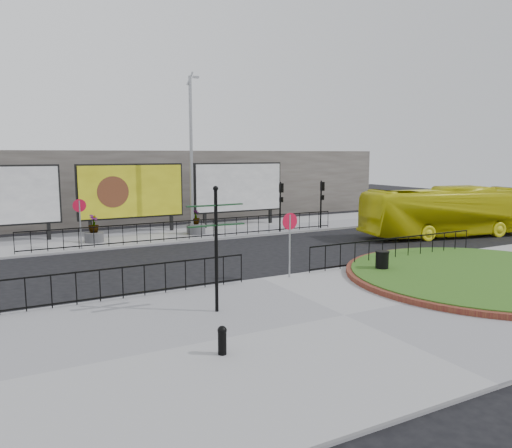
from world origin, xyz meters
TOP-DOWN VIEW (x-y plane):
  - ground at (0.00, 0.00)m, footprint 90.00×90.00m
  - pavement_near at (0.00, -5.00)m, footprint 30.00×10.00m
  - pavement_far at (0.00, 12.00)m, footprint 44.00×6.00m
  - brick_edge at (7.50, -4.00)m, footprint 10.40×10.40m
  - grass_lawn at (7.50, -4.00)m, footprint 10.00×10.00m
  - railing_near_left at (-6.00, -0.30)m, footprint 10.00×0.10m
  - railing_near_right at (6.50, -0.30)m, footprint 9.00×0.10m
  - railing_far at (1.00, 9.30)m, footprint 18.00×0.10m
  - speed_sign_far at (-5.00, 9.40)m, footprint 0.64×0.07m
  - speed_sign_near at (1.00, -0.40)m, footprint 0.64×0.07m
  - billboard_mid at (-1.50, 12.97)m, footprint 6.20×0.31m
  - billboard_right at (5.50, 12.97)m, footprint 6.20×0.31m
  - lamp_post at (1.51, 11.00)m, footprint 0.74×0.18m
  - signal_pole_a at (6.50, 9.34)m, footprint 0.22×0.26m
  - signal_pole_b at (9.50, 9.34)m, footprint 0.22×0.26m
  - building_backdrop at (0.00, 22.00)m, footprint 40.00×10.00m
  - fingerpost_sign at (-3.13, -2.89)m, footprint 1.76×0.29m
  - bollard at (-4.33, -5.91)m, footprint 0.22×0.22m
  - litter_bin at (4.50, -1.64)m, footprint 0.54×0.54m
  - bus at (14.49, 3.88)m, footprint 10.65×4.53m
  - planter_a at (-4.09, 11.00)m, footprint 0.99×0.99m
  - planter_b at (1.71, 11.00)m, footprint 1.10×1.10m

SIDE VIEW (x-z plane):
  - ground at x=0.00m, z-range 0.00..0.00m
  - pavement_near at x=0.00m, z-range 0.00..0.12m
  - pavement_far at x=0.00m, z-range 0.00..0.12m
  - brick_edge at x=7.50m, z-range 0.12..0.30m
  - grass_lawn at x=7.50m, z-range 0.12..0.34m
  - bollard at x=-4.33m, z-range 0.15..0.84m
  - planter_b at x=1.71m, z-range -0.15..1.29m
  - litter_bin at x=4.50m, z-range 0.12..1.02m
  - planter_a at x=-4.09m, z-range -0.10..1.37m
  - railing_near_left at x=-6.00m, z-range 0.12..1.22m
  - railing_near_right at x=6.50m, z-range 0.12..1.22m
  - railing_far at x=1.00m, z-range 0.12..1.22m
  - bus at x=14.49m, z-range 0.00..2.89m
  - speed_sign_far at x=-5.00m, z-range 0.68..3.15m
  - speed_sign_near at x=1.00m, z-range 0.68..3.15m
  - signal_pole_a at x=6.50m, z-range 0.60..3.60m
  - signal_pole_b at x=9.50m, z-range 0.60..3.60m
  - fingerpost_sign at x=-3.13m, z-range 0.51..4.26m
  - building_backdrop at x=0.00m, z-range 0.00..5.00m
  - billboard_mid at x=-1.50m, z-range 0.55..4.65m
  - billboard_right at x=5.50m, z-range 0.55..4.65m
  - lamp_post at x=1.51m, z-range 0.21..9.44m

